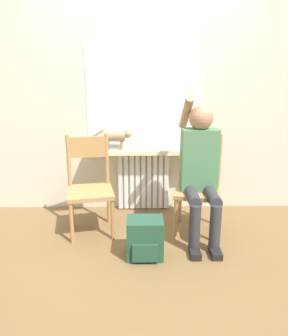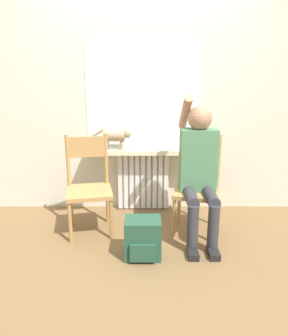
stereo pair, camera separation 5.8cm
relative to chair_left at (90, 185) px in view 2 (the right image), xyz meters
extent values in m
plane|color=brown|center=(0.53, -0.60, -0.48)|extent=(12.00, 12.00, 0.00)
cube|color=beige|center=(0.53, 0.63, 0.87)|extent=(7.00, 0.06, 2.70)
cube|color=white|center=(0.53, 0.57, -0.14)|extent=(0.59, 0.05, 0.68)
cube|color=white|center=(0.27, 0.52, -0.14)|extent=(0.05, 0.03, 0.65)
cube|color=white|center=(0.34, 0.52, -0.14)|extent=(0.05, 0.03, 0.65)
cube|color=white|center=(0.40, 0.52, -0.14)|extent=(0.05, 0.03, 0.65)
cube|color=white|center=(0.47, 0.52, -0.14)|extent=(0.05, 0.03, 0.65)
cube|color=white|center=(0.53, 0.52, -0.14)|extent=(0.05, 0.03, 0.65)
cube|color=white|center=(0.60, 0.52, -0.14)|extent=(0.05, 0.03, 0.65)
cube|color=white|center=(0.66, 0.52, -0.14)|extent=(0.05, 0.03, 0.65)
cube|color=white|center=(0.73, 0.52, -0.14)|extent=(0.05, 0.03, 0.65)
cube|color=white|center=(0.80, 0.52, -0.14)|extent=(0.05, 0.03, 0.65)
cube|color=beige|center=(0.53, 0.49, 0.23)|extent=(1.30, 0.23, 0.05)
cube|color=white|center=(0.53, 0.60, 0.83)|extent=(1.24, 0.01, 1.15)
cube|color=#B2844C|center=(0.01, -0.05, -0.06)|extent=(0.50, 0.50, 0.04)
cylinder|color=#B2844C|center=(-0.14, -0.27, -0.28)|extent=(0.04, 0.04, 0.40)
cylinder|color=#B2844C|center=(0.23, -0.20, -0.28)|extent=(0.04, 0.04, 0.40)
cylinder|color=#B2844C|center=(-0.21, 0.10, -0.28)|extent=(0.04, 0.04, 0.40)
cylinder|color=#B2844C|center=(0.16, 0.17, -0.28)|extent=(0.04, 0.04, 0.40)
cylinder|color=#B2844C|center=(-0.21, 0.10, 0.22)|extent=(0.04, 0.04, 0.52)
cylinder|color=#B2844C|center=(0.16, 0.17, 0.22)|extent=(0.04, 0.04, 0.52)
cube|color=#B2844C|center=(-0.03, 0.14, 0.35)|extent=(0.38, 0.10, 0.21)
cube|color=#B2844C|center=(1.06, -0.05, -0.06)|extent=(0.52, 0.52, 0.04)
cylinder|color=#B2844C|center=(0.83, -0.19, -0.28)|extent=(0.04, 0.04, 0.40)
cylinder|color=#B2844C|center=(1.20, -0.28, -0.28)|extent=(0.04, 0.04, 0.40)
cylinder|color=#B2844C|center=(0.91, 0.18, -0.28)|extent=(0.04, 0.04, 0.40)
cylinder|color=#B2844C|center=(1.28, 0.09, -0.28)|extent=(0.04, 0.04, 0.40)
cylinder|color=#B2844C|center=(0.91, 0.18, 0.22)|extent=(0.04, 0.04, 0.52)
cylinder|color=#B2844C|center=(1.28, 0.09, 0.22)|extent=(0.04, 0.04, 0.52)
cube|color=#B2844C|center=(1.10, 0.14, 0.35)|extent=(0.38, 0.11, 0.21)
cylinder|color=#333338|center=(0.97, -0.24, -0.02)|extent=(0.11, 0.42, 0.11)
cylinder|color=#333338|center=(1.15, -0.24, -0.02)|extent=(0.11, 0.42, 0.11)
cylinder|color=#333338|center=(0.97, -0.45, -0.25)|extent=(0.10, 0.10, 0.44)
cylinder|color=#333338|center=(1.15, -0.45, -0.25)|extent=(0.10, 0.10, 0.44)
cube|color=black|center=(0.97, -0.51, -0.45)|extent=(0.09, 0.20, 0.06)
cube|color=black|center=(1.15, -0.51, -0.45)|extent=(0.09, 0.20, 0.06)
cube|color=#4C7F56|center=(1.06, -0.03, 0.26)|extent=(0.34, 0.20, 0.59)
sphere|color=#A87A5B|center=(1.06, -0.03, 0.66)|extent=(0.23, 0.23, 0.23)
cylinder|color=#A87A5B|center=(0.94, 0.11, 0.69)|extent=(0.08, 0.50, 0.38)
cylinder|color=#4C7F56|center=(1.21, -0.07, 0.23)|extent=(0.08, 0.08, 0.48)
cylinder|color=#9E896B|center=(0.22, 0.46, 0.41)|extent=(0.23, 0.13, 0.13)
sphere|color=#9E896B|center=(0.36, 0.46, 0.43)|extent=(0.10, 0.10, 0.10)
cone|color=#9E896B|center=(0.36, 0.43, 0.47)|extent=(0.03, 0.03, 0.03)
cone|color=#9E896B|center=(0.36, 0.48, 0.47)|extent=(0.03, 0.03, 0.03)
cylinder|color=#9E896B|center=(0.30, 0.42, 0.30)|extent=(0.04, 0.04, 0.09)
cylinder|color=#9E896B|center=(0.30, 0.49, 0.30)|extent=(0.04, 0.04, 0.09)
cylinder|color=#9E896B|center=(0.14, 0.42, 0.30)|extent=(0.04, 0.04, 0.09)
cylinder|color=#9E896B|center=(0.14, 0.49, 0.30)|extent=(0.04, 0.04, 0.09)
cylinder|color=#9E896B|center=(0.05, 0.46, 0.44)|extent=(0.16, 0.03, 0.11)
cube|color=#234C38|center=(0.53, -0.50, -0.30)|extent=(0.31, 0.24, 0.35)
cube|color=#234C38|center=(0.53, -0.64, -0.37)|extent=(0.22, 0.03, 0.16)
camera|label=1|loc=(0.49, -3.04, 1.05)|focal=35.00mm
camera|label=2|loc=(0.54, -3.04, 1.05)|focal=35.00mm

